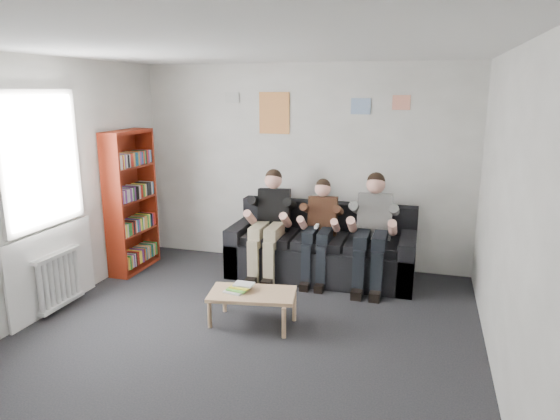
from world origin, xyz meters
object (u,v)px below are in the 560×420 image
(person_right, at_px, (372,232))
(coffee_table, at_px, (252,296))
(sofa, at_px, (322,251))
(person_middle, at_px, (319,231))
(person_left, at_px, (269,224))
(bookshelf, at_px, (132,201))

(person_right, bearing_deg, coffee_table, -129.55)
(sofa, xyz_separation_m, person_middle, (0.00, -0.20, 0.33))
(person_left, distance_m, person_right, 1.30)
(bookshelf, xyz_separation_m, coffee_table, (2.07, -1.11, -0.62))
(person_left, bearing_deg, person_right, -9.52)
(sofa, height_order, coffee_table, sofa)
(sofa, xyz_separation_m, coffee_table, (-0.39, -1.60, -0.02))
(coffee_table, bearing_deg, bookshelf, 151.71)
(bookshelf, bearing_deg, person_middle, 6.30)
(coffee_table, height_order, person_left, person_left)
(coffee_table, xyz_separation_m, person_right, (1.04, 1.39, 0.39))
(person_right, bearing_deg, person_middle, 176.76)
(person_left, relative_size, person_middle, 1.07)
(sofa, distance_m, person_middle, 0.38)
(bookshelf, xyz_separation_m, person_left, (1.81, 0.28, -0.24))
(person_left, distance_m, person_middle, 0.65)
(sofa, relative_size, person_middle, 1.83)
(coffee_table, xyz_separation_m, person_middle, (0.39, 1.40, 0.34))
(bookshelf, height_order, person_middle, bookshelf)
(bookshelf, height_order, person_right, bookshelf)
(coffee_table, distance_m, person_left, 1.46)
(bookshelf, relative_size, coffee_table, 2.13)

